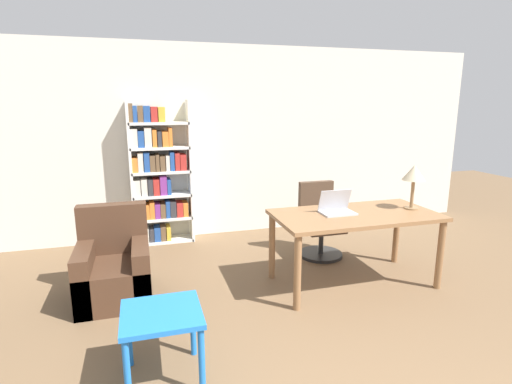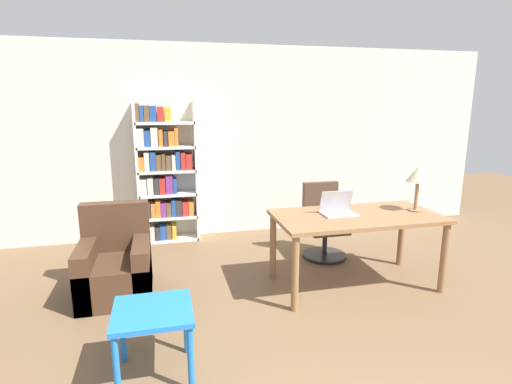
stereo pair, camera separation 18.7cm
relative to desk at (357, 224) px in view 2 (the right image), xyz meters
The scene contains 8 objects.
wall_back 2.39m from the desk, 113.77° to the left, with size 8.00×0.06×2.70m.
desk is the anchor object (origin of this frame).
laptop 0.25m from the desk, 159.90° to the left, with size 0.35×0.24×0.24m.
table_lamp 0.83m from the desk, ahead, with size 0.24×0.24×0.48m.
office_chair 0.91m from the desk, 89.49° to the left, with size 0.55×0.55×0.93m.
side_table_blue 2.30m from the desk, 153.83° to the right, with size 0.54×0.51×0.52m.
armchair 2.50m from the desk, behind, with size 0.68×0.77×0.90m.
bookshelf 2.72m from the desk, 135.07° to the left, with size 0.81×0.28×1.95m.
Camera 2 is at (-1.02, -1.18, 1.91)m, focal length 28.00 mm.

